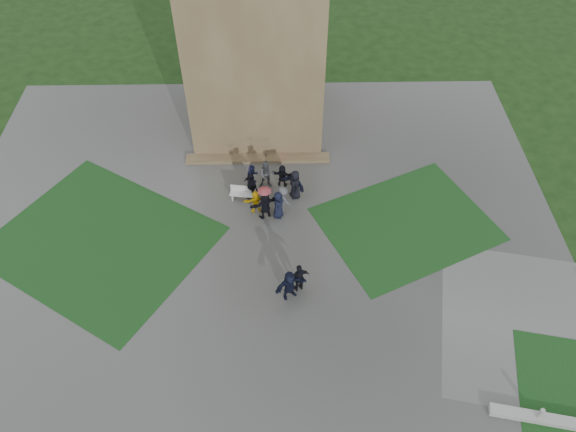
{
  "coord_description": "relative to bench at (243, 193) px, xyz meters",
  "views": [
    {
      "loc": [
        1.43,
        -16.01,
        23.59
      ],
      "look_at": [
        1.8,
        4.64,
        1.2
      ],
      "focal_mm": 35.0,
      "sensor_mm": 36.0,
      "label": 1
    }
  ],
  "objects": [
    {
      "name": "plaza",
      "position": [
        0.77,
        -5.18,
        -0.47
      ],
      "size": [
        34.0,
        34.0,
        0.02
      ],
      "primitive_type": "cube",
      "color": "#393936",
      "rests_on": "ground"
    },
    {
      "name": "visitor_cluster",
      "position": [
        1.69,
        -0.07,
        0.66
      ],
      "size": [
        3.97,
        3.7,
        2.58
      ],
      "color": "black",
      "rests_on": "plaza"
    },
    {
      "name": "ground",
      "position": [
        0.77,
        -7.18,
        -0.48
      ],
      "size": [
        120.0,
        120.0,
        0.0
      ],
      "primitive_type": "plane",
      "color": "black"
    },
    {
      "name": "pedestrian_mid",
      "position": [
        2.56,
        -6.92,
        0.46
      ],
      "size": [
        1.8,
        1.29,
        1.83
      ],
      "primitive_type": "imported",
      "rotation": [
        0.0,
        0.0,
        0.45
      ],
      "color": "black",
      "rests_on": "plaza"
    },
    {
      "name": "lawn_inset_left",
      "position": [
        -7.73,
        -3.18,
        -0.45
      ],
      "size": [
        14.1,
        13.46,
        0.01
      ],
      "primitive_type": "cube",
      "rotation": [
        0.0,
        0.0,
        -0.56
      ],
      "color": "black",
      "rests_on": "plaza"
    },
    {
      "name": "pedestrian_near",
      "position": [
        3.06,
        -6.51,
        0.47
      ],
      "size": [
        1.25,
        1.02,
        1.87
      ],
      "primitive_type": "imported",
      "rotation": [
        0.0,
        0.0,
        3.57
      ],
      "color": "black",
      "rests_on": "plaza"
    },
    {
      "name": "bench",
      "position": [
        0.0,
        0.0,
        0.0
      ],
      "size": [
        1.59,
        0.7,
        0.89
      ],
      "rotation": [
        0.0,
        0.0,
        -0.14
      ],
      "color": "beige",
      "rests_on": "plaza"
    },
    {
      "name": "tower_plinth",
      "position": [
        0.77,
        3.42,
        -0.35
      ],
      "size": [
        9.0,
        0.8,
        0.22
      ],
      "primitive_type": "cube",
      "color": "brown",
      "rests_on": "plaza"
    },
    {
      "name": "lawn_inset_right",
      "position": [
        9.27,
        -2.18,
        -0.45
      ],
      "size": [
        11.12,
        10.15,
        0.01
      ],
      "primitive_type": "cube",
      "rotation": [
        0.0,
        0.0,
        0.44
      ],
      "color": "black",
      "rests_on": "plaza"
    }
  ]
}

